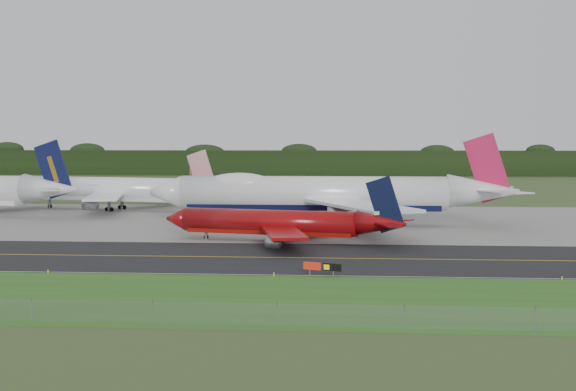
{
  "coord_description": "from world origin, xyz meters",
  "views": [
    {
      "loc": [
        12.81,
        -122.83,
        17.81
      ],
      "look_at": [
        1.59,
        22.0,
        7.52
      ],
      "focal_mm": 50.0,
      "sensor_mm": 36.0,
      "label": 1
    }
  ],
  "objects_px": {
    "taxiway_sign": "(322,267)",
    "jet_red_737": "(282,223)",
    "jet_star_tail": "(115,190)",
    "jet_ba_747": "(327,194)"
  },
  "relations": [
    {
      "from": "jet_ba_747",
      "to": "jet_star_tail",
      "type": "distance_m",
      "value": 62.19
    },
    {
      "from": "jet_star_tail",
      "to": "jet_red_737",
      "type": "bearing_deg",
      "value": -51.15
    },
    {
      "from": "taxiway_sign",
      "to": "jet_red_737",
      "type": "bearing_deg",
      "value": 103.26
    },
    {
      "from": "jet_ba_747",
      "to": "jet_star_tail",
      "type": "height_order",
      "value": "jet_ba_747"
    },
    {
      "from": "jet_star_tail",
      "to": "taxiway_sign",
      "type": "height_order",
      "value": "jet_star_tail"
    },
    {
      "from": "taxiway_sign",
      "to": "jet_ba_747",
      "type": "bearing_deg",
      "value": 91.14
    },
    {
      "from": "jet_ba_747",
      "to": "taxiway_sign",
      "type": "relative_size",
      "value": 15.13
    },
    {
      "from": "jet_ba_747",
      "to": "taxiway_sign",
      "type": "xyz_separation_m",
      "value": [
        1.21,
        -61.11,
        -5.27
      ]
    },
    {
      "from": "jet_red_737",
      "to": "taxiway_sign",
      "type": "relative_size",
      "value": 8.64
    },
    {
      "from": "jet_star_tail",
      "to": "taxiway_sign",
      "type": "bearing_deg",
      "value": -59.23
    }
  ]
}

